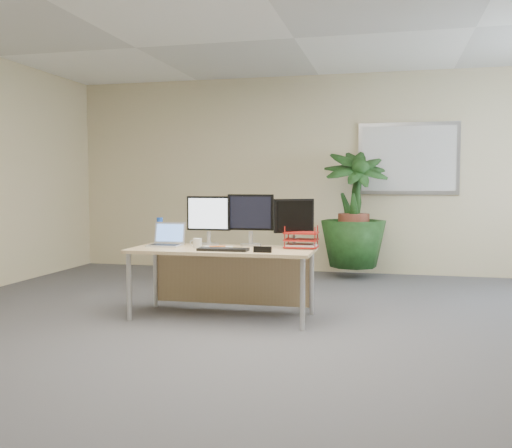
% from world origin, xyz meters
% --- Properties ---
extents(floor, '(8.00, 8.00, 0.00)m').
position_xyz_m(floor, '(0.00, 0.00, 0.00)').
color(floor, '#4A494E').
rests_on(floor, ground).
extents(back_wall, '(7.00, 0.04, 2.70)m').
position_xyz_m(back_wall, '(0.00, 4.00, 1.35)').
color(back_wall, beige).
rests_on(back_wall, floor).
extents(whiteboard, '(1.30, 0.04, 0.95)m').
position_xyz_m(whiteboard, '(1.20, 3.97, 1.55)').
color(whiteboard, '#A7A7AC').
rests_on(whiteboard, back_wall).
extents(desk, '(1.66, 0.71, 0.63)m').
position_xyz_m(desk, '(-0.49, 1.14, 0.50)').
color(desk, tan).
rests_on(desk, floor).
extents(floor_plant, '(1.07, 1.07, 1.50)m').
position_xyz_m(floor_plant, '(0.52, 3.53, 0.75)').
color(floor_plant, '#153312').
rests_on(floor_plant, floor).
extents(monitor_left, '(0.42, 0.19, 0.46)m').
position_xyz_m(monitor_left, '(-0.68, 1.26, 0.90)').
color(monitor_left, silver).
rests_on(monitor_left, desk).
extents(monitor_right, '(0.43, 0.20, 0.48)m').
position_xyz_m(monitor_right, '(-0.29, 1.31, 0.91)').
color(monitor_right, silver).
rests_on(monitor_right, desk).
extents(monitor_dark, '(0.34, 0.27, 0.44)m').
position_xyz_m(monitor_dark, '(0.13, 1.30, 0.89)').
color(monitor_dark, silver).
rests_on(monitor_dark, desk).
extents(laptop, '(0.31, 0.27, 0.22)m').
position_xyz_m(laptop, '(-1.05, 1.13, 0.69)').
color(laptop, silver).
rests_on(laptop, desk).
extents(keyboard, '(0.44, 0.15, 0.02)m').
position_xyz_m(keyboard, '(-0.42, 0.87, 0.65)').
color(keyboard, black).
rests_on(keyboard, desk).
extents(coffee_mug, '(0.11, 0.08, 0.09)m').
position_xyz_m(coffee_mug, '(-0.71, 1.01, 0.68)').
color(coffee_mug, silver).
rests_on(coffee_mug, desk).
extents(spiral_notebook, '(0.27, 0.21, 0.01)m').
position_xyz_m(spiral_notebook, '(-0.53, 1.05, 0.64)').
color(spiral_notebook, silver).
rests_on(spiral_notebook, desk).
extents(orange_pen, '(0.14, 0.05, 0.01)m').
position_xyz_m(orange_pen, '(-0.53, 1.06, 0.65)').
color(orange_pen, orange).
rests_on(orange_pen, spiral_notebook).
extents(yellow_highlighter, '(0.13, 0.03, 0.02)m').
position_xyz_m(yellow_highlighter, '(-0.35, 1.00, 0.64)').
color(yellow_highlighter, '#FFFA1A').
rests_on(yellow_highlighter, desk).
extents(water_bottle, '(0.07, 0.07, 0.25)m').
position_xyz_m(water_bottle, '(-1.21, 1.32, 0.76)').
color(water_bottle, silver).
rests_on(water_bottle, desk).
extents(letter_tray, '(0.30, 0.23, 0.14)m').
position_xyz_m(letter_tray, '(0.21, 1.22, 0.70)').
color(letter_tray, '#A01813').
rests_on(letter_tray, desk).
extents(stapler, '(0.15, 0.04, 0.05)m').
position_xyz_m(stapler, '(-0.06, 0.83, 0.66)').
color(stapler, black).
rests_on(stapler, desk).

